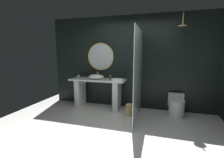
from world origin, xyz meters
TOP-DOWN VIEW (x-y plane):
  - ground_plane at (0.00, 0.00)m, footprint 5.76×5.76m
  - back_wall_panel at (0.00, 1.90)m, footprint 4.80×0.10m
  - vanity_counter at (-0.87, 1.56)m, footprint 1.59×0.55m
  - vessel_sink at (-0.91, 1.53)m, footprint 0.45×0.37m
  - tumbler_cup at (-1.47, 1.53)m, footprint 0.06×0.06m
  - soap_dispenser at (-0.50, 1.58)m, footprint 0.06×0.06m
  - round_wall_mirror at (-0.87, 1.81)m, footprint 0.80×0.04m
  - shower_glass_panel at (0.33, 1.11)m, footprint 0.02×1.49m
  - rain_shower_head at (1.27, 1.55)m, footprint 0.19×0.19m
  - toilet at (1.25, 1.53)m, footprint 0.39×0.56m
  - waste_bin at (0.13, 1.23)m, footprint 0.22×0.22m
  - folded_hand_towel at (-0.23, 1.38)m, footprint 0.27×0.20m

SIDE VIEW (x-z plane):
  - ground_plane at x=0.00m, z-range 0.00..0.00m
  - waste_bin at x=0.13m, z-range 0.00..0.31m
  - toilet at x=1.25m, z-range -0.01..0.53m
  - vanity_counter at x=-0.87m, z-range 0.08..0.92m
  - folded_hand_towel at x=-0.23m, z-range 0.84..0.91m
  - tumbler_cup at x=-1.47m, z-range 0.84..0.94m
  - soap_dispenser at x=-0.50m, z-range 0.83..0.96m
  - vessel_sink at x=-0.91m, z-range 0.81..1.01m
  - shower_glass_panel at x=0.33m, z-range 0.00..2.12m
  - back_wall_panel at x=0.00m, z-range 0.00..2.60m
  - round_wall_mirror at x=-0.87m, z-range 1.07..1.87m
  - rain_shower_head at x=1.27m, z-range 2.07..2.38m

